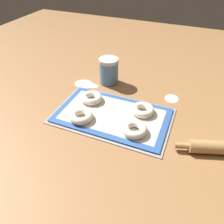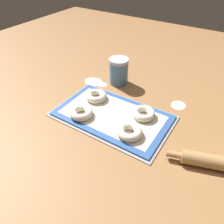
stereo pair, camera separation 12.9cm
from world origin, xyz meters
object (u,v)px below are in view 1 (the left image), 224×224
object	(u,v)px
bagel_front_left	(81,116)
flour_canister	(109,71)
bagel_back_left	(92,98)
baking_tray	(112,116)
bagel_front_right	(135,129)
bagel_back_right	(143,110)

from	to	relation	value
bagel_front_left	flour_canister	size ratio (longest dim) A/B	0.73
flour_canister	bagel_back_left	bearing A→B (deg)	-90.90
bagel_back_left	flour_canister	xyz separation A→B (m)	(0.00, 0.20, 0.04)
baking_tray	bagel_back_left	bearing A→B (deg)	154.72
bagel_front_right	bagel_back_right	size ratio (longest dim) A/B	1.00
bagel_back_left	flour_canister	distance (m)	0.20
baking_tray	bagel_front_left	xyz separation A→B (m)	(-0.11, -0.07, 0.02)
bagel_front_right	flour_canister	bearing A→B (deg)	127.23
bagel_back_left	bagel_back_right	distance (m)	0.25
bagel_front_left	bagel_back_left	xyz separation A→B (m)	(-0.02, 0.14, 0.00)
bagel_front_left	flour_canister	xyz separation A→B (m)	(-0.02, 0.33, 0.04)
bagel_back_right	flour_canister	world-z (taller)	flour_canister
bagel_back_left	bagel_back_right	size ratio (longest dim) A/B	1.00
bagel_back_left	flour_canister	world-z (taller)	flour_canister
baking_tray	flour_canister	bearing A→B (deg)	115.74
baking_tray	bagel_back_right	world-z (taller)	bagel_back_right
baking_tray	bagel_front_left	bearing A→B (deg)	-145.40
bagel_front_left	bagel_back_right	size ratio (longest dim) A/B	1.00
bagel_back_left	bagel_back_right	world-z (taller)	same
bagel_back_right	flour_canister	bearing A→B (deg)	141.17
bagel_front_left	flour_canister	world-z (taller)	flour_canister
bagel_back_left	flour_canister	bearing A→B (deg)	89.10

